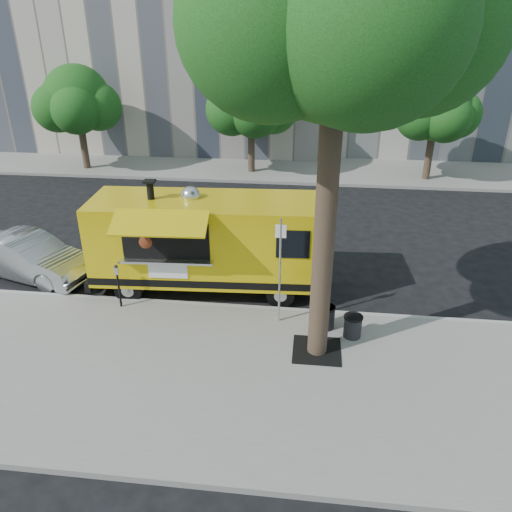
{
  "coord_description": "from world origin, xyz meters",
  "views": [
    {
      "loc": [
        2.28,
        -13.06,
        7.71
      ],
      "look_at": [
        0.74,
        0.0,
        1.32
      ],
      "focal_mm": 35.0,
      "sensor_mm": 36.0,
      "label": 1
    }
  ],
  "objects_px": {
    "far_tree_b": "(251,100)",
    "far_tree_c": "(436,107)",
    "trash_bin_left": "(325,316)",
    "sedan": "(29,257)",
    "sign_post": "(280,265)",
    "trash_bin_right": "(353,325)",
    "parking_meter": "(118,281)",
    "far_tree_a": "(77,99)",
    "food_truck": "(204,241)"
  },
  "relations": [
    {
      "from": "trash_bin_left",
      "to": "trash_bin_right",
      "type": "bearing_deg",
      "value": -25.61
    },
    {
      "from": "far_tree_b",
      "to": "far_tree_c",
      "type": "distance_m",
      "value": 9.01
    },
    {
      "from": "far_tree_b",
      "to": "trash_bin_left",
      "type": "xyz_separation_m",
      "value": [
        3.8,
        -14.42,
        -3.34
      ]
    },
    {
      "from": "far_tree_c",
      "to": "parking_meter",
      "type": "distance_m",
      "value": 17.82
    },
    {
      "from": "sign_post",
      "to": "sedan",
      "type": "bearing_deg",
      "value": 167.09
    },
    {
      "from": "trash_bin_left",
      "to": "far_tree_b",
      "type": "bearing_deg",
      "value": 104.76
    },
    {
      "from": "far_tree_b",
      "to": "sign_post",
      "type": "xyz_separation_m",
      "value": [
        2.55,
        -14.25,
        -1.98
      ]
    },
    {
      "from": "parking_meter",
      "to": "food_truck",
      "type": "relative_size",
      "value": 0.19
    },
    {
      "from": "trash_bin_right",
      "to": "trash_bin_left",
      "type": "bearing_deg",
      "value": 154.39
    },
    {
      "from": "trash_bin_left",
      "to": "trash_bin_right",
      "type": "xyz_separation_m",
      "value": [
        0.7,
        -0.34,
        -0.02
      ]
    },
    {
      "from": "trash_bin_right",
      "to": "parking_meter",
      "type": "bearing_deg",
      "value": 173.79
    },
    {
      "from": "sign_post",
      "to": "trash_bin_left",
      "type": "xyz_separation_m",
      "value": [
        1.25,
        -0.17,
        -1.36
      ]
    },
    {
      "from": "far_tree_b",
      "to": "far_tree_c",
      "type": "height_order",
      "value": "far_tree_b"
    },
    {
      "from": "far_tree_a",
      "to": "trash_bin_right",
      "type": "distance_m",
      "value": 19.98
    },
    {
      "from": "parking_meter",
      "to": "far_tree_a",
      "type": "bearing_deg",
      "value": 117.15
    },
    {
      "from": "far_tree_b",
      "to": "parking_meter",
      "type": "bearing_deg",
      "value": -98.1
    },
    {
      "from": "sign_post",
      "to": "parking_meter",
      "type": "bearing_deg",
      "value": 177.48
    },
    {
      "from": "trash_bin_right",
      "to": "sign_post",
      "type": "bearing_deg",
      "value": 165.41
    },
    {
      "from": "far_tree_b",
      "to": "sign_post",
      "type": "height_order",
      "value": "far_tree_b"
    },
    {
      "from": "far_tree_a",
      "to": "sign_post",
      "type": "xyz_separation_m",
      "value": [
        11.55,
        -13.85,
        -1.93
      ]
    },
    {
      "from": "far_tree_a",
      "to": "trash_bin_left",
      "type": "distance_m",
      "value": 19.27
    },
    {
      "from": "sedan",
      "to": "trash_bin_left",
      "type": "height_order",
      "value": "sedan"
    },
    {
      "from": "far_tree_b",
      "to": "trash_bin_right",
      "type": "height_order",
      "value": "far_tree_b"
    },
    {
      "from": "far_tree_c",
      "to": "sign_post",
      "type": "distance_m",
      "value": 15.48
    },
    {
      "from": "parking_meter",
      "to": "trash_bin_right",
      "type": "bearing_deg",
      "value": -6.21
    },
    {
      "from": "far_tree_a",
      "to": "trash_bin_left",
      "type": "bearing_deg",
      "value": -47.61
    },
    {
      "from": "parking_meter",
      "to": "trash_bin_left",
      "type": "xyz_separation_m",
      "value": [
        5.8,
        -0.37,
        -0.49
      ]
    },
    {
      "from": "sign_post",
      "to": "far_tree_c",
      "type": "bearing_deg",
      "value": 65.19
    },
    {
      "from": "trash_bin_left",
      "to": "parking_meter",
      "type": "bearing_deg",
      "value": 176.33
    },
    {
      "from": "sign_post",
      "to": "trash_bin_right",
      "type": "relative_size",
      "value": 5.0
    },
    {
      "from": "far_tree_a",
      "to": "trash_bin_right",
      "type": "relative_size",
      "value": 8.92
    },
    {
      "from": "sign_post",
      "to": "trash_bin_left",
      "type": "bearing_deg",
      "value": -7.83
    },
    {
      "from": "far_tree_b",
      "to": "trash_bin_left",
      "type": "relative_size",
      "value": 8.63
    },
    {
      "from": "far_tree_b",
      "to": "far_tree_c",
      "type": "xyz_separation_m",
      "value": [
        9.0,
        -0.3,
        -0.12
      ]
    },
    {
      "from": "far_tree_b",
      "to": "parking_meter",
      "type": "xyz_separation_m",
      "value": [
        -2.0,
        -14.05,
        -2.85
      ]
    },
    {
      "from": "sedan",
      "to": "trash_bin_right",
      "type": "bearing_deg",
      "value": -86.82
    },
    {
      "from": "sign_post",
      "to": "food_truck",
      "type": "distance_m",
      "value": 2.99
    },
    {
      "from": "sign_post",
      "to": "trash_bin_right",
      "type": "height_order",
      "value": "sign_post"
    },
    {
      "from": "far_tree_a",
      "to": "food_truck",
      "type": "bearing_deg",
      "value": -52.84
    },
    {
      "from": "sign_post",
      "to": "trash_bin_left",
      "type": "relative_size",
      "value": 4.7
    },
    {
      "from": "far_tree_c",
      "to": "trash_bin_right",
      "type": "height_order",
      "value": "far_tree_c"
    },
    {
      "from": "trash_bin_left",
      "to": "trash_bin_right",
      "type": "relative_size",
      "value": 1.06
    },
    {
      "from": "sign_post",
      "to": "trash_bin_left",
      "type": "height_order",
      "value": "sign_post"
    },
    {
      "from": "far_tree_b",
      "to": "trash_bin_right",
      "type": "bearing_deg",
      "value": -73.04
    },
    {
      "from": "far_tree_b",
      "to": "parking_meter",
      "type": "distance_m",
      "value": 14.48
    },
    {
      "from": "far_tree_b",
      "to": "food_truck",
      "type": "height_order",
      "value": "far_tree_b"
    },
    {
      "from": "trash_bin_left",
      "to": "sedan",
      "type": "bearing_deg",
      "value": 167.75
    },
    {
      "from": "far_tree_b",
      "to": "far_tree_c",
      "type": "bearing_deg",
      "value": -1.91
    },
    {
      "from": "far_tree_c",
      "to": "food_truck",
      "type": "height_order",
      "value": "far_tree_c"
    },
    {
      "from": "far_tree_a",
      "to": "far_tree_c",
      "type": "bearing_deg",
      "value": 0.32
    }
  ]
}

